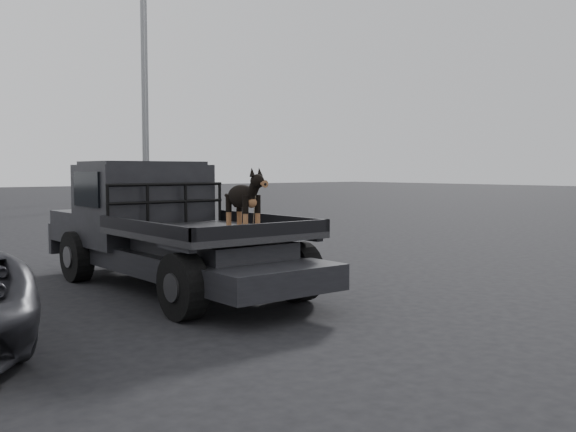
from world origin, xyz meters
TOP-DOWN VIEW (x-y plane):
  - ground at (0.00, 0.00)m, footprint 120.00×120.00m
  - flatbed_ute at (-0.38, 2.41)m, footprint 2.00×5.40m
  - ute_cab at (-0.38, 3.36)m, footprint 1.72×1.30m
  - headache_rack at (-0.38, 2.61)m, footprint 1.80×0.08m
  - dog at (-0.21, 0.97)m, footprint 0.32×0.60m
  - floodlight_mid at (9.29, 23.10)m, footprint 1.08×0.28m
  - floodlight_far at (13.11, 30.47)m, footprint 1.08×0.28m

SIDE VIEW (x-z plane):
  - ground at x=0.00m, z-range 0.00..0.00m
  - flatbed_ute at x=-0.38m, z-range 0.00..0.92m
  - headache_rack at x=-0.38m, z-range 0.92..1.47m
  - dog at x=-0.21m, z-range 0.92..1.66m
  - ute_cab at x=-0.38m, z-range 0.92..1.80m
  - floodlight_far at x=13.11m, z-range 0.59..13.57m
  - floodlight_mid at x=9.29m, z-range 0.60..14.65m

